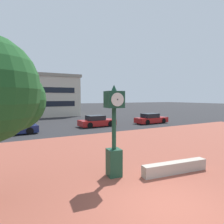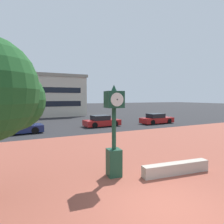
{
  "view_description": "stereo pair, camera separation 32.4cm",
  "coord_description": "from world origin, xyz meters",
  "views": [
    {
      "loc": [
        -4.3,
        -4.31,
        3.35
      ],
      "look_at": [
        -0.32,
        2.91,
        2.74
      ],
      "focal_mm": 31.63,
      "sensor_mm": 36.0,
      "label": 1
    },
    {
      "loc": [
        -4.01,
        -4.47,
        3.35
      ],
      "look_at": [
        -0.32,
        2.91,
        2.74
      ],
      "focal_mm": 31.63,
      "sensor_mm": 36.0,
      "label": 2
    }
  ],
  "objects": [
    {
      "name": "car_street_distant",
      "position": [
        12.31,
        15.41,
        0.57
      ],
      "size": [
        4.43,
        1.92,
        1.28
      ],
      "rotation": [
        0.0,
        0.0,
        4.74
      ],
      "color": "maroon",
      "rests_on": "ground"
    },
    {
      "name": "civic_building",
      "position": [
        -3.64,
        36.17,
        3.67
      ],
      "size": [
        23.09,
        14.74,
        7.33
      ],
      "color": "beige",
      "rests_on": "ground"
    },
    {
      "name": "planter_wall",
      "position": [
        2.25,
        1.8,
        0.25
      ],
      "size": [
        3.22,
        0.8,
        0.5
      ],
      "primitive_type": "cube",
      "rotation": [
        0.0,
        0.0,
        -0.13
      ],
      "color": "#ADA393",
      "rests_on": "ground"
    },
    {
      "name": "ground_plane",
      "position": [
        0.0,
        0.0,
        0.0
      ],
      "size": [
        200.0,
        200.0,
        0.0
      ],
      "primitive_type": "plane",
      "color": "#262628"
    },
    {
      "name": "plaza_brick_paving",
      "position": [
        0.0,
        4.09,
        0.0
      ],
      "size": [
        44.0,
        16.18,
        0.01
      ],
      "primitive_type": "cube",
      "color": "brown",
      "rests_on": "ground"
    },
    {
      "name": "car_street_mid",
      "position": [
        5.02,
        16.29,
        0.57
      ],
      "size": [
        4.19,
        2.03,
        1.28
      ],
      "rotation": [
        0.0,
        0.0,
        4.74
      ],
      "color": "maroon",
      "rests_on": "ground"
    },
    {
      "name": "street_clock",
      "position": [
        -0.27,
        2.82,
        1.93
      ],
      "size": [
        0.77,
        0.81,
        3.87
      ],
      "rotation": [
        0.0,
        0.0,
        -0.12
      ],
      "color": "#19422D",
      "rests_on": "ground"
    },
    {
      "name": "car_street_near",
      "position": [
        -3.71,
        15.46,
        0.57
      ],
      "size": [
        4.27,
        2.04,
        1.28
      ],
      "rotation": [
        0.0,
        0.0,
        4.76
      ],
      "color": "navy",
      "rests_on": "ground"
    }
  ]
}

